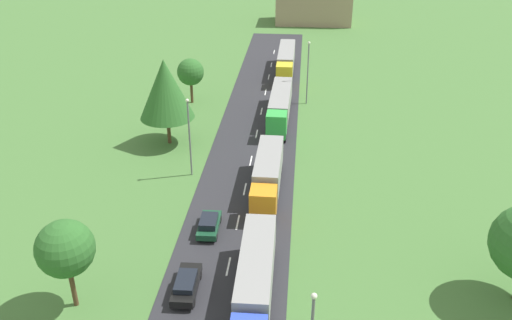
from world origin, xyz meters
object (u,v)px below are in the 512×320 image
car_third (209,224)px  tree_maple (165,89)px  lamppost_third (308,70)px  truck_fourth (286,61)px  truck_third (280,105)px  tree_pine (190,72)px  truck_second (268,174)px  car_second (186,284)px  tree_oak (65,249)px  lamppost_second (189,134)px  distant_building (314,7)px  truck_lead (255,281)px

car_third → tree_maple: tree_maple is taller
lamppost_third → truck_fourth: bearing=105.4°
truck_third → tree_pine: 13.97m
truck_second → tree_pine: 26.96m
car_second → lamppost_third: size_ratio=0.52×
truck_second → tree_oak: (-13.17, -17.57, 3.03)m
truck_third → car_third: bearing=-101.0°
car_second → tree_maple: size_ratio=0.44×
truck_second → lamppost_third: (3.74, 24.90, 2.78)m
truck_second → lamppost_second: lamppost_second is taller
tree_maple → distant_building: size_ratio=0.64×
car_third → lamppost_second: lamppost_second is taller
lamppost_second → truck_fourth: bearing=75.9°
truck_lead → tree_maple: tree_maple is taller
truck_second → car_third: 8.85m
truck_fourth → tree_pine: 18.89m
truck_third → tree_pine: bearing=157.9°
truck_second → truck_third: bearing=89.2°
truck_third → car_third: (-5.03, -25.94, -1.27)m
lamppost_second → distant_building: bearing=79.4°
car_third → truck_lead: bearing=-60.5°
car_third → tree_oak: bearing=-129.4°
distant_building → truck_third: bearing=-94.7°
truck_third → car_second: truck_third is taller
truck_second → truck_fourth: truck_fourth is taller
lamppost_second → tree_maple: tree_maple is taller
truck_lead → distant_building: bearing=87.1°
lamppost_second → lamppost_third: size_ratio=0.98×
truck_lead → lamppost_third: lamppost_third is taller
truck_lead → distant_building: distant_building is taller
truck_third → car_second: (-5.41, -34.11, -1.27)m
truck_second → lamppost_second: 9.32m
car_second → lamppost_third: 41.58m
truck_third → tree_oak: size_ratio=1.99×
tree_oak → truck_fourth: bearing=76.3°
car_second → distant_building: size_ratio=0.29×
truck_second → tree_maple: size_ratio=1.16×
tree_pine → truck_third: bearing=-22.1°
car_third → tree_maple: size_ratio=0.40×
truck_second → truck_fourth: (0.28, 37.51, 0.06)m
lamppost_second → tree_oak: bearing=-103.0°
tree_maple → truck_lead: bearing=-64.3°
truck_fourth → lamppost_second: bearing=-104.1°
truck_third → distant_building: distant_building is taller
lamppost_second → lamppost_third: 25.08m
tree_oak → truck_lead: bearing=6.1°
car_third → lamppost_second: size_ratio=0.48×
truck_lead → tree_pine: tree_pine is taller
lamppost_third → distant_building: size_ratio=0.55×
tree_pine → distant_building: bearing=70.8°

